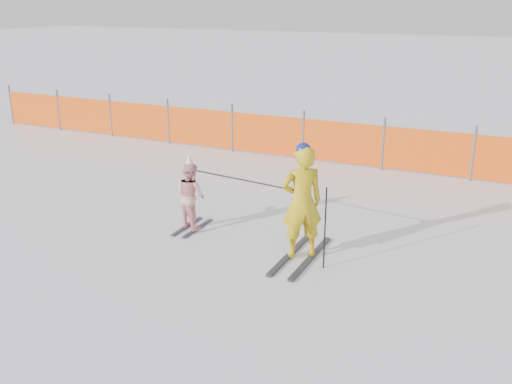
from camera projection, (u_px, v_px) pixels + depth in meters
ground at (242, 263)px, 8.77m from camera, size 120.00×120.00×0.00m
adult at (302, 202)px, 8.67m from camera, size 0.77×1.68×1.85m
child at (191, 195)px, 9.89m from camera, size 0.70×0.94×1.36m
ski_poles at (274, 198)px, 8.87m from camera, size 2.50×0.49×1.28m
safety_fence at (235, 131)px, 14.97m from camera, size 16.18×0.06×1.25m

